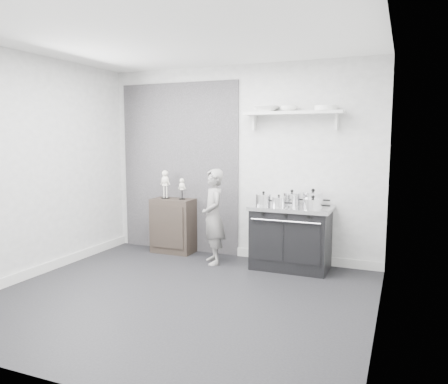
# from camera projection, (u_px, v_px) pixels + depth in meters

# --- Properties ---
(ground) EXTENTS (4.00, 4.00, 0.00)m
(ground) POSITION_uv_depth(u_px,v_px,m) (179.00, 297.00, 4.69)
(ground) COLOR black
(ground) RESTS_ON ground
(room_shell) EXTENTS (4.02, 3.62, 2.71)m
(room_shell) POSITION_uv_depth(u_px,v_px,m) (177.00, 143.00, 4.66)
(room_shell) COLOR #A9A9A6
(room_shell) RESTS_ON ground
(wall_shelf) EXTENTS (1.30, 0.26, 0.24)m
(wall_shelf) POSITION_uv_depth(u_px,v_px,m) (293.00, 114.00, 5.68)
(wall_shelf) COLOR silver
(wall_shelf) RESTS_ON room_shell
(stove) EXTENTS (1.03, 0.64, 0.83)m
(stove) POSITION_uv_depth(u_px,v_px,m) (291.00, 237.00, 5.67)
(stove) COLOR black
(stove) RESTS_ON ground
(side_cabinet) EXTENTS (0.62, 0.36, 0.80)m
(side_cabinet) POSITION_uv_depth(u_px,v_px,m) (174.00, 226.00, 6.48)
(side_cabinet) COLOR black
(side_cabinet) RESTS_ON ground
(child) EXTENTS (0.52, 0.56, 1.29)m
(child) POSITION_uv_depth(u_px,v_px,m) (213.00, 217.00, 5.87)
(child) COLOR slate
(child) RESTS_ON ground
(pot_front_left) EXTENTS (0.29, 0.20, 0.18)m
(pot_front_left) POSITION_uv_depth(u_px,v_px,m) (263.00, 200.00, 5.66)
(pot_front_left) COLOR white
(pot_front_left) RESTS_ON stove
(pot_back_left) EXTENTS (0.32, 0.24, 0.20)m
(pot_back_left) POSITION_uv_depth(u_px,v_px,m) (292.00, 198.00, 5.74)
(pot_back_left) COLOR white
(pot_back_left) RESTS_ON stove
(pot_back_right) EXTENTS (0.35, 0.27, 0.22)m
(pot_back_right) POSITION_uv_depth(u_px,v_px,m) (313.00, 199.00, 5.63)
(pot_back_right) COLOR white
(pot_back_right) RESTS_ON stove
(pot_front_right) EXTENTS (0.33, 0.24, 0.18)m
(pot_front_right) POSITION_uv_depth(u_px,v_px,m) (313.00, 204.00, 5.32)
(pot_front_right) COLOR white
(pot_front_right) RESTS_ON stove
(pot_front_center) EXTENTS (0.26, 0.17, 0.16)m
(pot_front_center) POSITION_uv_depth(u_px,v_px,m) (279.00, 202.00, 5.54)
(pot_front_center) COLOR white
(pot_front_center) RESTS_ON stove
(skeleton_full) EXTENTS (0.14, 0.09, 0.48)m
(skeleton_full) POSITION_uv_depth(u_px,v_px,m) (165.00, 182.00, 6.45)
(skeleton_full) COLOR silver
(skeleton_full) RESTS_ON side_cabinet
(skeleton_torso) EXTENTS (0.10, 0.06, 0.35)m
(skeleton_torso) POSITION_uv_depth(u_px,v_px,m) (182.00, 187.00, 6.36)
(skeleton_torso) COLOR silver
(skeleton_torso) RESTS_ON side_cabinet
(bowl_large) EXTENTS (0.32, 0.32, 0.08)m
(bowl_large) POSITION_uv_depth(u_px,v_px,m) (266.00, 109.00, 5.80)
(bowl_large) COLOR white
(bowl_large) RESTS_ON wall_shelf
(bowl_small) EXTENTS (0.22, 0.22, 0.07)m
(bowl_small) POSITION_uv_depth(u_px,v_px,m) (289.00, 109.00, 5.69)
(bowl_small) COLOR white
(bowl_small) RESTS_ON wall_shelf
(plate_stack) EXTENTS (0.28, 0.28, 0.06)m
(plate_stack) POSITION_uv_depth(u_px,v_px,m) (326.00, 108.00, 5.50)
(plate_stack) COLOR white
(plate_stack) RESTS_ON wall_shelf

